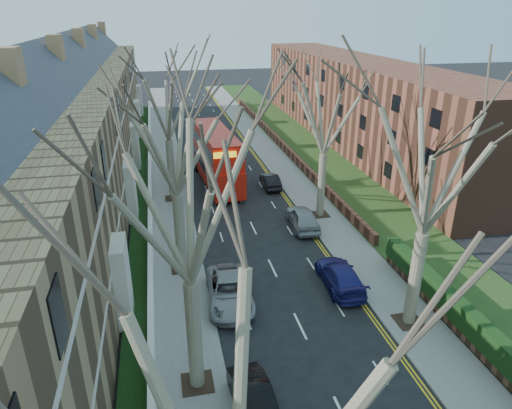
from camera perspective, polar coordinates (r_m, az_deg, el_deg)
pavement_left at (r=51.02m, az=-11.22°, el=5.30°), size 3.00×102.00×0.12m
pavement_right at (r=52.52m, az=2.02°, el=6.25°), size 3.00×102.00×0.12m
terrace_left at (r=42.46m, az=-21.88°, el=8.13°), size 9.70×78.00×13.60m
flats_right at (r=58.76m, az=12.28°, el=12.52°), size 13.97×54.00×10.00m
front_wall_left at (r=43.28m, az=-13.10°, el=2.65°), size 0.30×78.00×1.00m
grass_verge_right at (r=53.73m, az=6.72°, el=6.60°), size 6.00×102.00×0.06m
tree_left_mid at (r=16.73m, az=-8.95°, el=2.45°), size 10.50×10.50×14.71m
tree_left_far at (r=26.40m, az=-10.44°, el=9.35°), size 10.15×10.15×14.22m
tree_left_dist at (r=38.12m, az=-11.32°, el=13.99°), size 10.50×10.50×14.71m
tree_right_mid at (r=22.21m, az=21.58°, el=6.31°), size 10.50×10.50×14.71m
tree_right_far at (r=34.46m, az=8.82°, el=12.67°), size 10.15×10.15×14.22m
double_decker_bus at (r=43.47m, az=-5.00°, el=5.82°), size 3.62×12.11×4.96m
car_left_mid at (r=20.21m, az=-0.04°, el=-23.58°), size 1.86×4.24×1.35m
car_left_far at (r=26.27m, az=-3.32°, el=-10.73°), size 2.81×5.52×1.49m
car_right_near at (r=28.08m, az=10.47°, el=-8.75°), size 2.25×5.05×1.44m
car_right_mid at (r=34.85m, az=5.86°, el=-1.67°), size 2.22×4.83×1.60m
car_right_far at (r=42.62m, az=1.80°, el=2.97°), size 1.45×3.95×1.29m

